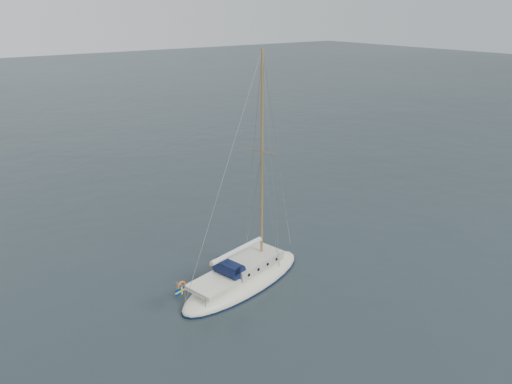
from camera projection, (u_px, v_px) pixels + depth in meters
ground at (292, 267)px, 29.61m from camera, size 300.00×300.00×0.00m
sailboat at (243, 268)px, 27.50m from camera, size 9.24×2.77×13.16m
dinghy at (233, 282)px, 27.64m from camera, size 3.13×1.41×0.45m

